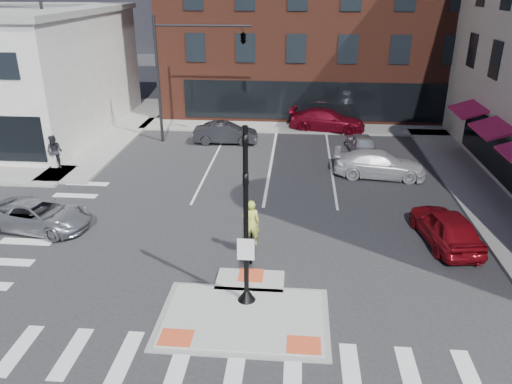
# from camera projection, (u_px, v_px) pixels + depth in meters

# --- Properties ---
(ground) EXTENTS (120.00, 120.00, 0.00)m
(ground) POSITION_uv_depth(u_px,v_px,m) (245.00, 310.00, 16.32)
(ground) COLOR #28282B
(ground) RESTS_ON ground
(refuge_island) EXTENTS (5.40, 4.65, 0.13)m
(refuge_island) POSITION_uv_depth(u_px,v_px,m) (245.00, 313.00, 16.07)
(refuge_island) COLOR gray
(refuge_island) RESTS_ON ground
(sidewalk_nw) EXTENTS (23.50, 20.50, 0.15)m
(sidewalk_nw) POSITION_uv_depth(u_px,v_px,m) (9.00, 149.00, 31.64)
(sidewalk_nw) COLOR gray
(sidewalk_nw) RESTS_ON ground
(sidewalk_e) EXTENTS (3.00, 24.00, 0.15)m
(sidewalk_e) POSITION_uv_depth(u_px,v_px,m) (484.00, 197.00, 24.60)
(sidewalk_e) COLOR gray
(sidewalk_e) RESTS_ON ground
(sidewalk_n) EXTENTS (26.00, 3.00, 0.15)m
(sidewalk_n) POSITION_uv_depth(u_px,v_px,m) (319.00, 128.00, 36.22)
(sidewalk_n) COLOR gray
(sidewalk_n) RESTS_ON ground
(building_n) EXTENTS (24.40, 18.40, 15.50)m
(building_n) POSITION_uv_depth(u_px,v_px,m) (320.00, 8.00, 42.35)
(building_n) COLOR #55261A
(building_n) RESTS_ON ground
(building_far_left) EXTENTS (10.00, 12.00, 10.00)m
(building_far_left) POSITION_uv_depth(u_px,v_px,m) (257.00, 23.00, 62.35)
(building_far_left) COLOR slate
(building_far_left) RESTS_ON ground
(building_far_right) EXTENTS (12.00, 12.00, 12.00)m
(building_far_right) POSITION_uv_depth(u_px,v_px,m) (362.00, 14.00, 62.76)
(building_far_right) COLOR brown
(building_far_right) RESTS_ON ground
(signal_pole) EXTENTS (0.60, 0.60, 5.98)m
(signal_pole) POSITION_uv_depth(u_px,v_px,m) (246.00, 241.00, 15.76)
(signal_pole) COLOR black
(signal_pole) RESTS_ON refuge_island
(mast_arm_signal) EXTENTS (6.10, 2.24, 8.00)m
(mast_arm_signal) POSITION_uv_depth(u_px,v_px,m) (220.00, 46.00, 30.67)
(mast_arm_signal) COLOR black
(mast_arm_signal) RESTS_ON ground
(silver_suv) EXTENTS (4.89, 2.84, 1.28)m
(silver_suv) POSITION_uv_depth(u_px,v_px,m) (38.00, 215.00, 21.41)
(silver_suv) COLOR #A1A2A8
(silver_suv) RESTS_ON ground
(red_sedan) EXTENTS (2.39, 4.56, 1.48)m
(red_sedan) POSITION_uv_depth(u_px,v_px,m) (446.00, 227.00, 20.18)
(red_sedan) COLOR maroon
(red_sedan) RESTS_ON ground
(white_pickup) EXTENTS (5.08, 2.47, 1.42)m
(white_pickup) POSITION_uv_depth(u_px,v_px,m) (379.00, 164.00, 27.12)
(white_pickup) COLOR silver
(white_pickup) RESTS_ON ground
(bg_car_dark) EXTENTS (4.21, 1.60, 1.37)m
(bg_car_dark) POSITION_uv_depth(u_px,v_px,m) (226.00, 133.00, 32.77)
(bg_car_dark) COLOR #27272C
(bg_car_dark) RESTS_ON ground
(bg_car_silver) EXTENTS (1.83, 3.84, 1.27)m
(bg_car_silver) POSITION_uv_depth(u_px,v_px,m) (361.00, 143.00, 30.93)
(bg_car_silver) COLOR silver
(bg_car_silver) RESTS_ON ground
(bg_car_red) EXTENTS (5.61, 2.98, 1.55)m
(bg_car_red) POSITION_uv_depth(u_px,v_px,m) (327.00, 120.00, 35.44)
(bg_car_red) COLOR maroon
(bg_car_red) RESTS_ON ground
(cyclist) EXTENTS (0.80, 1.91, 2.32)m
(cyclist) POSITION_uv_depth(u_px,v_px,m) (251.00, 237.00, 19.31)
(cyclist) COLOR #3F3F44
(cyclist) RESTS_ON ground
(pedestrian_a) EXTENTS (0.93, 0.73, 1.90)m
(pedestrian_a) POSITION_uv_depth(u_px,v_px,m) (55.00, 152.00, 27.85)
(pedestrian_a) COLOR black
(pedestrian_a) RESTS_ON sidewalk_nw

